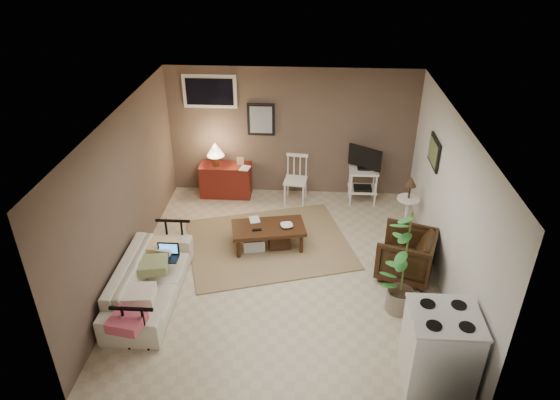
# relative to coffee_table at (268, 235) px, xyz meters

# --- Properties ---
(floor) EXTENTS (5.00, 5.00, 0.00)m
(floor) POSITION_rel_coffee_table_xyz_m (0.28, -0.55, -0.24)
(floor) COLOR #C1B293
(floor) RESTS_ON ground
(art_back) EXTENTS (0.50, 0.03, 0.60)m
(art_back) POSITION_rel_coffee_table_xyz_m (-0.27, 1.93, 1.21)
(art_back) COLOR black
(art_right) EXTENTS (0.03, 0.60, 0.45)m
(art_right) POSITION_rel_coffee_table_xyz_m (2.51, 0.50, 1.28)
(art_right) COLOR black
(window) EXTENTS (0.96, 0.03, 0.60)m
(window) POSITION_rel_coffee_table_xyz_m (-1.17, 1.93, 1.71)
(window) COLOR white
(rug) EXTENTS (2.99, 2.65, 0.02)m
(rug) POSITION_rel_coffee_table_xyz_m (0.00, 0.10, -0.23)
(rug) COLOR #927B55
(rug) RESTS_ON floor
(coffee_table) EXTENTS (1.23, 0.79, 0.43)m
(coffee_table) POSITION_rel_coffee_table_xyz_m (0.00, 0.00, 0.00)
(coffee_table) COLOR #3C1E10
(coffee_table) RESTS_ON floor
(sofa) EXTENTS (0.58, 1.98, 0.78)m
(sofa) POSITION_rel_coffee_table_xyz_m (-1.52, -1.28, 0.15)
(sofa) COLOR beige
(sofa) RESTS_ON floor
(sofa_pillows) EXTENTS (0.38, 1.89, 0.13)m
(sofa_pillows) POSITION_rel_coffee_table_xyz_m (-1.47, -1.51, 0.24)
(sofa_pillows) COLOR beige
(sofa_pillows) RESTS_ON sofa
(sofa_end_rails) EXTENTS (0.53, 1.98, 0.67)m
(sofa_end_rails) POSITION_rel_coffee_table_xyz_m (-1.41, -1.28, 0.09)
(sofa_end_rails) COLOR black
(sofa_end_rails) RESTS_ON floor
(laptop) EXTENTS (0.31, 0.22, 0.21)m
(laptop) POSITION_rel_coffee_table_xyz_m (-1.33, -0.94, 0.26)
(laptop) COLOR black
(laptop) RESTS_ON sofa
(red_console) EXTENTS (0.94, 0.42, 1.09)m
(red_console) POSITION_rel_coffee_table_xyz_m (-0.95, 1.71, 0.14)
(red_console) COLOR maroon
(red_console) RESTS_ON floor
(spindle_chair) EXTENTS (0.44, 0.44, 0.88)m
(spindle_chair) POSITION_rel_coffee_table_xyz_m (0.38, 1.59, 0.17)
(spindle_chair) COLOR white
(spindle_chair) RESTS_ON floor
(tv_stand) EXTENTS (0.57, 0.42, 1.09)m
(tv_stand) POSITION_rel_coffee_table_xyz_m (1.61, 1.61, 0.34)
(tv_stand) COLOR white
(tv_stand) RESTS_ON floor
(side_table) EXTENTS (0.37, 0.37, 0.99)m
(side_table) POSITION_rel_coffee_table_xyz_m (2.27, 0.71, 0.37)
(side_table) COLOR white
(side_table) RESTS_ON floor
(armchair) EXTENTS (0.92, 0.95, 0.78)m
(armchair) POSITION_rel_coffee_table_xyz_m (2.06, -0.55, 0.15)
(armchair) COLOR black
(armchair) RESTS_ON floor
(potted_plant) EXTENTS (0.39, 0.39, 1.56)m
(potted_plant) POSITION_rel_coffee_table_xyz_m (1.87, -1.32, 0.59)
(potted_plant) COLOR gray
(potted_plant) RESTS_ON floor
(stove) EXTENTS (0.75, 0.70, 0.98)m
(stove) POSITION_rel_coffee_table_xyz_m (2.11, -2.49, 0.25)
(stove) COLOR white
(stove) RESTS_ON floor
(bowl) EXTENTS (0.20, 0.09, 0.19)m
(bowl) POSITION_rel_coffee_table_xyz_m (0.30, 0.00, 0.26)
(bowl) COLOR #3C1E10
(bowl) RESTS_ON coffee_table
(book_table) EXTENTS (0.16, 0.06, 0.22)m
(book_table) POSITION_rel_coffee_table_xyz_m (-0.30, 0.15, 0.28)
(book_table) COLOR #3C1E10
(book_table) RESTS_ON coffee_table
(book_console) EXTENTS (0.17, 0.06, 0.23)m
(book_console) POSITION_rel_coffee_table_xyz_m (-0.63, 1.59, 0.50)
(book_console) COLOR #3C1E10
(book_console) RESTS_ON red_console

